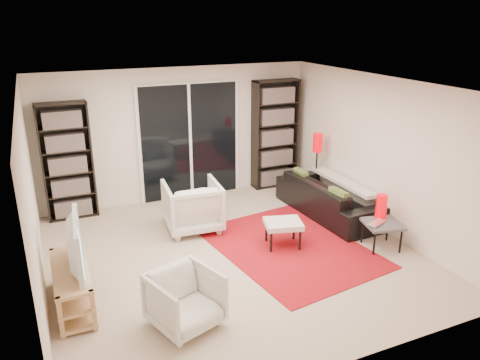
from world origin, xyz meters
The scene contains 20 objects.
floor centered at (0.00, 0.00, 0.00)m, with size 5.00×5.00×0.00m, color beige.
wall_back centered at (0.00, 2.50, 1.20)m, with size 5.00×0.02×2.40m, color silver.
wall_front centered at (0.00, -2.50, 1.20)m, with size 5.00×0.02×2.40m, color silver.
wall_left centered at (-2.50, 0.00, 1.20)m, with size 0.02×5.00×2.40m, color silver.
wall_right centered at (2.50, 0.00, 1.20)m, with size 0.02×5.00×2.40m, color silver.
ceiling centered at (0.00, 0.00, 2.40)m, with size 5.00×5.00×0.02m, color white.
sliding_door centered at (0.20, 2.46, 1.05)m, with size 1.92×0.08×2.16m.
bookshelf_left centered at (-1.95, 2.33, 0.98)m, with size 0.80×0.30×1.95m.
bookshelf_right centered at (1.90, 2.33, 1.05)m, with size 0.90×0.30×2.10m.
tv_stand centered at (-2.20, -0.40, 0.26)m, with size 0.39×1.23×0.50m.
tv centered at (-2.18, -0.40, 0.80)m, with size 1.03×0.14×0.59m, color black.
rug centered at (0.85, -0.15, 0.01)m, with size 1.90×2.57×0.01m, color #A20E17.
sofa centered at (2.06, 0.66, 0.31)m, with size 2.10×0.82×0.61m, color black.
armchair_back centered at (-0.24, 1.04, 0.39)m, with size 0.84×0.87×0.79m, color silver.
armchair_front centered at (-1.10, -1.28, 0.32)m, with size 0.68×0.70×0.64m, color silver.
ottoman centered at (0.78, -0.06, 0.34)m, with size 0.63×0.56×0.40m.
side_table centered at (2.08, -0.69, 0.36)m, with size 0.61×0.61×0.40m.
laptop centered at (1.99, -0.73, 0.41)m, with size 0.33×0.21×0.03m, color silver.
table_lamp centered at (2.16, -0.53, 0.58)m, with size 0.16×0.16×0.36m, color #DB0008.
floor_lamp centered at (2.25, 1.36, 0.94)m, with size 0.19×0.19×1.25m.
Camera 1 is at (-2.32, -5.51, 3.25)m, focal length 35.00 mm.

